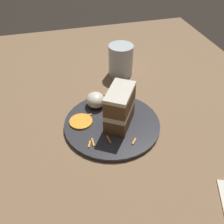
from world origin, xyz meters
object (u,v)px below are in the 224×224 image
object	(u,v)px
orange_garnish	(81,121)
cake_slice	(120,107)
cream_dollop	(95,100)
drinking_glass	(121,62)
plate	(112,124)

from	to	relation	value
orange_garnish	cake_slice	bearing A→B (deg)	73.20
cream_dollop	orange_garnish	world-z (taller)	cream_dollop
cake_slice	cream_dollop	distance (m)	0.10
cream_dollop	drinking_glass	distance (m)	0.20
cake_slice	cream_dollop	xyz separation A→B (m)	(-0.09, -0.04, -0.03)
cake_slice	orange_garnish	world-z (taller)	cake_slice
cake_slice	drinking_glass	bearing A→B (deg)	105.55
cream_dollop	drinking_glass	bearing A→B (deg)	143.11
plate	drinking_glass	distance (m)	0.26
plate	drinking_glass	world-z (taller)	drinking_glass
orange_garnish	drinking_glass	world-z (taller)	drinking_glass
cake_slice	orange_garnish	xyz separation A→B (m)	(-0.03, -0.10, -0.05)
cream_dollop	drinking_glass	world-z (taller)	drinking_glass
plate	cake_slice	xyz separation A→B (m)	(0.01, 0.02, 0.06)
cream_dollop	orange_garnish	bearing A→B (deg)	-41.66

